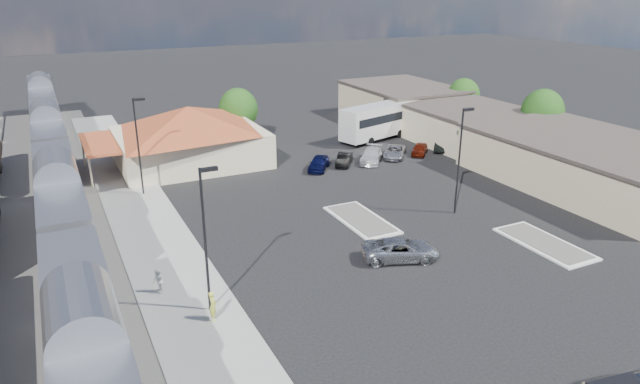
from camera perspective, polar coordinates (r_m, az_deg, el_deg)
name	(u,v)px	position (r m, az deg, el deg)	size (l,w,h in m)	color
ground	(329,239)	(43.69, 0.91, -4.72)	(280.00, 280.00, 0.00)	black
railbed	(23,250)	(47.06, -27.56, -5.20)	(16.00, 100.00, 0.12)	#4C4944
platform	(154,237)	(45.53, -16.28, -4.39)	(5.50, 92.00, 0.18)	gray
passenger_train	(62,208)	(45.90, -24.42, -1.48)	(3.00, 104.00, 5.55)	silver
station_depot	(189,135)	(62.65, -12.97, 5.58)	(18.35, 12.24, 6.20)	beige
buildings_east	(487,130)	(69.56, 16.38, 5.98)	(14.40, 51.40, 4.80)	#C6B28C
traffic_island_south	(361,220)	(47.02, 4.15, -2.76)	(3.30, 7.50, 0.21)	silver
traffic_island_north	(544,243)	(45.91, 21.52, -4.80)	(3.30, 7.50, 0.21)	silver
lamp_plat_s	(206,229)	(32.82, -11.34, -3.69)	(1.08, 0.25, 9.00)	black
lamp_plat_n	(138,139)	(53.36, -17.70, 5.07)	(1.08, 0.25, 9.00)	black
lamp_lot	(461,152)	(48.21, 13.89, 3.88)	(1.08, 0.25, 9.00)	black
tree_east_b	(542,112)	(71.75, 21.35, 7.43)	(4.94, 4.94, 6.96)	#382314
tree_east_c	(463,96)	(81.72, 14.15, 9.29)	(4.41, 4.41, 6.21)	#382314
tree_depot	(238,110)	(70.05, -8.18, 8.16)	(4.71, 4.71, 6.63)	#382314
suv	(401,250)	(40.70, 8.08, -5.72)	(2.52, 5.46, 1.52)	#A3A5AB
coach_bus	(385,118)	(72.22, 6.50, 7.35)	(13.71, 6.63, 4.31)	white
person_a	(213,306)	(33.73, -10.66, -11.11)	(0.66, 0.43, 1.81)	#BFCC3F
person_b	(158,281)	(37.15, -15.88, -8.60)	(0.80, 0.62, 1.64)	silver
parked_car_a	(319,163)	(59.45, -0.14, 2.90)	(1.70, 4.24, 1.44)	#0C1140
parked_car_b	(344,159)	(61.14, 2.43, 3.30)	(1.36, 3.90, 1.29)	black
parked_car_c	(371,155)	(62.40, 5.15, 3.67)	(2.02, 4.98, 1.45)	white
parked_car_d	(395,152)	(64.33, 7.46, 4.01)	(2.13, 4.61, 1.28)	#95979D
parked_car_e	(420,149)	(65.87, 9.94, 4.26)	(1.50, 3.74, 1.27)	maroon
parked_car_f	(441,145)	(67.98, 11.99, 4.62)	(1.35, 3.88, 1.28)	black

